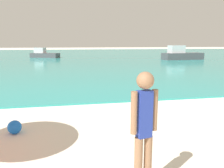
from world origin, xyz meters
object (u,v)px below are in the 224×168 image
Objects in this scene: boat_near at (181,55)px; boat_far at (44,54)px; person_standing at (144,127)px; beach_ball at (15,127)px.

boat_far is at bearing 152.06° from boat_near.
person_standing is 27.99m from boat_far.
boat_near reaches higher than beach_ball.
boat_near is 17.07m from boat_far.
beach_ball is at bearing -132.09° from boat_near.
boat_far is 13.15× the size of beach_ball.
person_standing reaches higher than boat_far.
boat_far is (-3.94, 27.71, -0.41)m from person_standing.
person_standing is at bearing -55.42° from boat_far.
boat_far is 25.38m from beach_ball.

